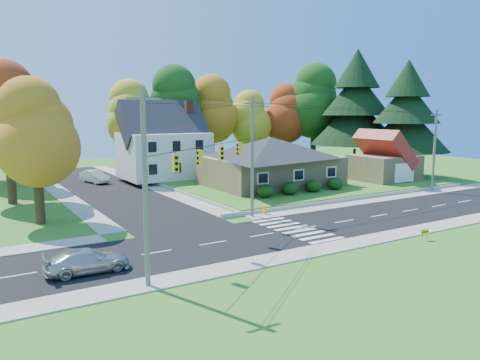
{
  "coord_description": "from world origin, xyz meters",
  "views": [
    {
      "loc": [
        -22.31,
        -26.93,
        8.84
      ],
      "look_at": [
        -0.98,
        8.0,
        2.74
      ],
      "focal_mm": 35.0,
      "sensor_mm": 36.0,
      "label": 1
    }
  ],
  "objects_px": {
    "ranch_house": "(271,160)",
    "fire_hydrant": "(265,210)",
    "silver_sedan": "(87,261)",
    "white_car": "(95,177)"
  },
  "relations": [
    {
      "from": "ranch_house",
      "to": "white_car",
      "type": "distance_m",
      "value": 21.94
    },
    {
      "from": "ranch_house",
      "to": "white_car",
      "type": "bearing_deg",
      "value": 136.9
    },
    {
      "from": "silver_sedan",
      "to": "ranch_house",
      "type": "bearing_deg",
      "value": -53.98
    },
    {
      "from": "silver_sedan",
      "to": "white_car",
      "type": "relative_size",
      "value": 0.97
    },
    {
      "from": "white_car",
      "to": "fire_hydrant",
      "type": "bearing_deg",
      "value": -88.43
    },
    {
      "from": "silver_sedan",
      "to": "white_car",
      "type": "distance_m",
      "value": 33.54
    },
    {
      "from": "fire_hydrant",
      "to": "silver_sedan",
      "type": "bearing_deg",
      "value": -157.59
    },
    {
      "from": "silver_sedan",
      "to": "white_car",
      "type": "xyz_separation_m",
      "value": [
        8.69,
        32.4,
        0.11
      ]
    },
    {
      "from": "silver_sedan",
      "to": "fire_hydrant",
      "type": "relative_size",
      "value": 5.16
    },
    {
      "from": "ranch_house",
      "to": "fire_hydrant",
      "type": "bearing_deg",
      "value": -127.24
    }
  ]
}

